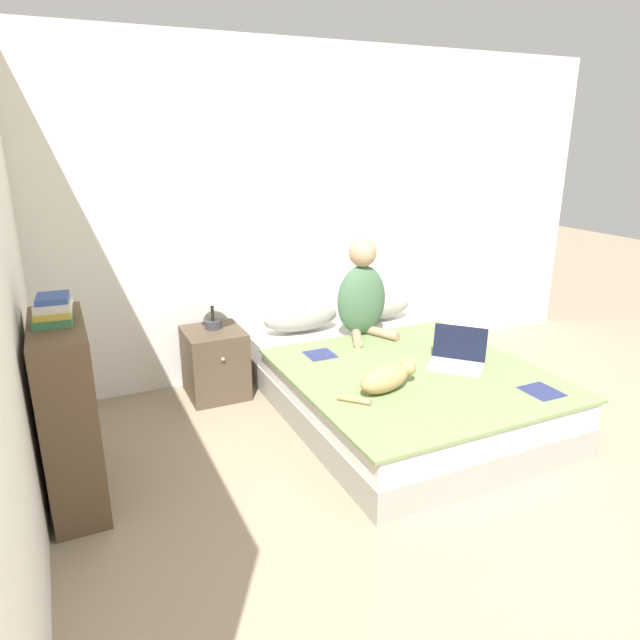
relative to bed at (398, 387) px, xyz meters
name	(u,v)px	position (x,y,z in m)	size (l,w,h in m)	color
wall_back	(317,213)	(-0.10, 1.12, 1.09)	(5.32, 0.05, 2.55)	white
bed	(398,387)	(0.00, 0.00, 0.00)	(1.60, 2.09, 0.38)	#9E998E
pillow_near	(301,318)	(-0.35, 0.90, 0.30)	(0.62, 0.24, 0.21)	gray
pillow_far	(377,307)	(0.35, 0.90, 0.30)	(0.62, 0.24, 0.21)	gray
person_sitting	(362,294)	(0.04, 0.62, 0.52)	(0.40, 0.39, 0.75)	#476B4C
cat_tabby	(387,378)	(-0.32, -0.36, 0.28)	(0.58, 0.27, 0.17)	tan
laptop_open	(457,358)	(0.32, -0.22, 0.25)	(0.45, 0.46, 0.25)	#B7B7BC
nightstand	(215,363)	(-1.09, 0.82, 0.07)	(0.42, 0.47, 0.51)	brown
table_lamp	(211,290)	(-1.07, 0.87, 0.62)	(0.27, 0.27, 0.41)	#38383D
bookshelf	(69,414)	(-2.10, -0.12, 0.31)	(0.26, 0.74, 0.99)	brown
book_stack_top	(53,310)	(-2.10, -0.12, 0.87)	(0.20, 0.24, 0.14)	#3D7A51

